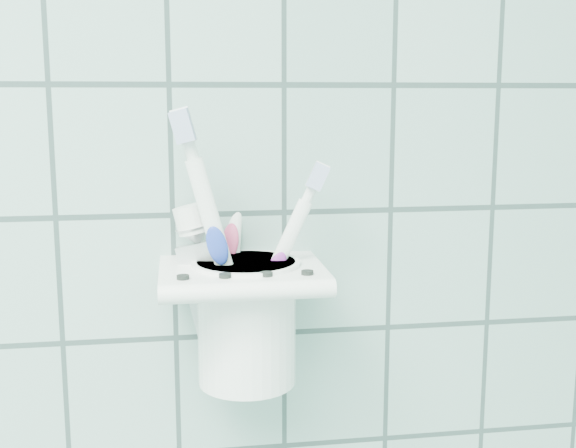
% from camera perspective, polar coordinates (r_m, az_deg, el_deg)
% --- Properties ---
extents(holder_bracket, '(0.13, 0.11, 0.04)m').
position_cam_1_polar(holder_bracket, '(0.59, -3.67, -4.18)').
color(holder_bracket, white).
rests_on(holder_bracket, wall_back).
extents(cup, '(0.09, 0.09, 0.10)m').
position_cam_1_polar(cup, '(0.60, -3.29, -7.37)').
color(cup, white).
rests_on(cup, holder_bracket).
extents(toothbrush_pink, '(0.06, 0.02, 0.22)m').
position_cam_1_polar(toothbrush_pink, '(0.58, -2.66, -1.32)').
color(toothbrush_pink, white).
rests_on(toothbrush_pink, cup).
extents(toothbrush_blue, '(0.04, 0.08, 0.21)m').
position_cam_1_polar(toothbrush_blue, '(0.59, -5.17, -1.67)').
color(toothbrush_blue, white).
rests_on(toothbrush_blue, cup).
extents(toothbrush_orange, '(0.08, 0.02, 0.19)m').
position_cam_1_polar(toothbrush_orange, '(0.59, -4.82, -2.77)').
color(toothbrush_orange, white).
rests_on(toothbrush_orange, cup).
extents(toothpaste_tube, '(0.06, 0.04, 0.15)m').
position_cam_1_polar(toothpaste_tube, '(0.60, -4.70, -4.02)').
color(toothpaste_tube, silver).
rests_on(toothpaste_tube, cup).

